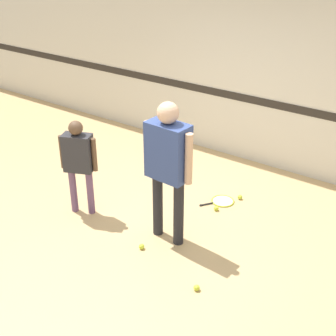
# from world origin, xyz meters

# --- Properties ---
(ground_plane) EXTENTS (16.00, 16.00, 0.00)m
(ground_plane) POSITION_xyz_m (0.00, 0.00, 0.00)
(ground_plane) COLOR tan
(wall_back) EXTENTS (16.00, 0.07, 3.20)m
(wall_back) POSITION_xyz_m (0.00, 2.51, 1.60)
(wall_back) COLOR silver
(wall_back) RESTS_ON ground_plane
(person_instructor) EXTENTS (0.66, 0.29, 1.75)m
(person_instructor) POSITION_xyz_m (0.22, -0.04, 1.08)
(person_instructor) COLOR #232328
(person_instructor) RESTS_ON ground_plane
(person_student_left) EXTENTS (0.46, 0.33, 1.29)m
(person_student_left) POSITION_xyz_m (-1.05, -0.22, 0.80)
(person_student_left) COLOR #6B4C70
(person_student_left) RESTS_ON ground_plane
(racket_spare_on_floor) EXTENTS (0.44, 0.52, 0.03)m
(racket_spare_on_floor) POSITION_xyz_m (0.33, 1.08, 0.01)
(racket_spare_on_floor) COLOR #C6D838
(racket_spare_on_floor) RESTS_ON ground_plane
(tennis_ball_near_instructor) EXTENTS (0.07, 0.07, 0.07)m
(tennis_ball_near_instructor) POSITION_xyz_m (0.10, -0.41, 0.03)
(tennis_ball_near_instructor) COLOR #CCE038
(tennis_ball_near_instructor) RESTS_ON ground_plane
(tennis_ball_by_spare_racket) EXTENTS (0.07, 0.07, 0.07)m
(tennis_ball_by_spare_racket) POSITION_xyz_m (0.50, 1.29, 0.03)
(tennis_ball_by_spare_racket) COLOR #CCE038
(tennis_ball_by_spare_racket) RESTS_ON ground_plane
(tennis_ball_stray_left) EXTENTS (0.07, 0.07, 0.07)m
(tennis_ball_stray_left) POSITION_xyz_m (1.01, -0.62, 0.03)
(tennis_ball_stray_left) COLOR #CCE038
(tennis_ball_stray_left) RESTS_ON ground_plane
(tennis_ball_stray_right) EXTENTS (0.07, 0.07, 0.07)m
(tennis_ball_stray_right) POSITION_xyz_m (0.38, 0.84, 0.03)
(tennis_ball_stray_right) COLOR #CCE038
(tennis_ball_stray_right) RESTS_ON ground_plane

